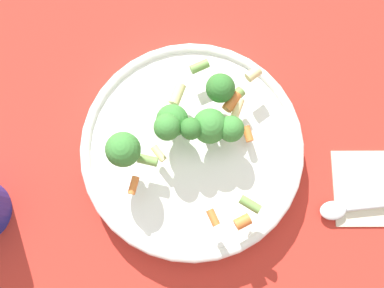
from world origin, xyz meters
name	(u,v)px	position (x,y,z in m)	size (l,w,h in m)	color
ground_plane	(192,153)	(0.00, 0.00, 0.00)	(3.00, 3.00, 0.00)	#B72D23
bowl	(192,150)	(0.00, 0.00, 0.02)	(0.30, 0.30, 0.05)	white
pasta_salad	(187,126)	(0.01, -0.01, 0.09)	(0.20, 0.21, 0.08)	#8CB766
spoon	(362,207)	(-0.24, -0.01, 0.01)	(0.17, 0.10, 0.01)	silver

